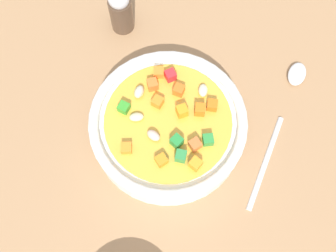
# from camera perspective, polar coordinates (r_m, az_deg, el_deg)

# --- Properties ---
(ground_plane) EXTENTS (1.40, 1.40, 0.02)m
(ground_plane) POSITION_cam_1_polar(r_m,az_deg,el_deg) (0.57, 0.00, -1.20)
(ground_plane) COLOR #9E754F
(soup_bowl_main) EXTENTS (0.21, 0.21, 0.06)m
(soup_bowl_main) POSITION_cam_1_polar(r_m,az_deg,el_deg) (0.54, 0.01, 0.14)
(soup_bowl_main) COLOR white
(soup_bowl_main) RESTS_ON ground_plane
(spoon) EXTENTS (0.20, 0.16, 0.01)m
(spoon) POSITION_cam_1_polar(r_m,az_deg,el_deg) (0.59, 16.03, 1.96)
(spoon) COLOR silver
(spoon) RESTS_ON ground_plane
(pepper_shaker) EXTENTS (0.03, 0.03, 0.08)m
(pepper_shaker) POSITION_cam_1_polar(r_m,az_deg,el_deg) (0.62, -6.73, 16.02)
(pepper_shaker) COLOR #4C3828
(pepper_shaker) RESTS_ON ground_plane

